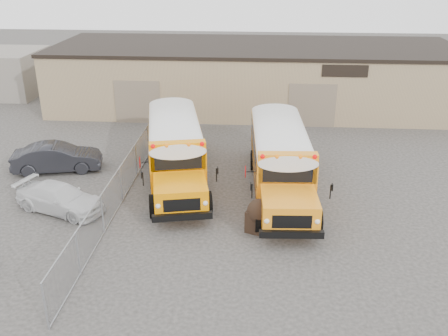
# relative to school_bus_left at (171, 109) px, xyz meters

# --- Properties ---
(ground) EXTENTS (120.00, 120.00, 0.00)m
(ground) POSITION_rel_school_bus_left_xyz_m (5.22, -12.48, -1.81)
(ground) COLOR #31302D
(ground) RESTS_ON ground
(warehouse) EXTENTS (30.20, 10.20, 4.67)m
(warehouse) POSITION_rel_school_bus_left_xyz_m (5.22, 7.52, 0.56)
(warehouse) COLOR #9F8862
(warehouse) RESTS_ON ground
(chainlink_fence) EXTENTS (0.07, 18.07, 1.81)m
(chainlink_fence) POSITION_rel_school_bus_left_xyz_m (-0.78, -9.48, -0.91)
(chainlink_fence) COLOR #909398
(chainlink_fence) RESTS_ON ground
(school_bus_left) EXTENTS (4.75, 11.02, 3.14)m
(school_bus_left) POSITION_rel_school_bus_left_xyz_m (0.00, 0.00, 0.00)
(school_bus_left) COLOR #FF8E02
(school_bus_left) RESTS_ON ground
(school_bus_right) EXTENTS (3.39, 10.87, 3.14)m
(school_bus_right) POSITION_rel_school_bus_left_xyz_m (6.46, -0.83, 0.00)
(school_bus_right) COLOR orange
(school_bus_right) RESTS_ON ground
(tarp_bundle) EXTENTS (1.25, 1.19, 1.48)m
(tarp_bundle) POSITION_rel_school_bus_left_xyz_m (5.82, -11.80, -1.05)
(tarp_bundle) COLOR black
(tarp_bundle) RESTS_ON ground
(car_white) EXTENTS (4.67, 3.14, 1.26)m
(car_white) POSITION_rel_school_bus_left_xyz_m (-3.37, -10.63, -1.19)
(car_white) COLOR silver
(car_white) RESTS_ON ground
(car_dark) EXTENTS (4.94, 2.68, 1.55)m
(car_dark) POSITION_rel_school_bus_left_xyz_m (-5.24, -6.15, -1.04)
(car_dark) COLOR black
(car_dark) RESTS_ON ground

